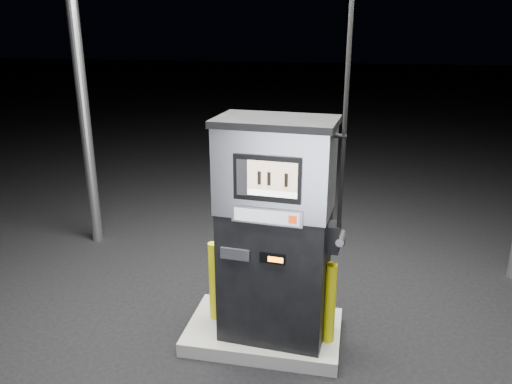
# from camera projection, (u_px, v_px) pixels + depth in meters

# --- Properties ---
(ground) EXTENTS (80.00, 80.00, 0.00)m
(ground) POSITION_uv_depth(u_px,v_px,m) (264.00, 337.00, 5.34)
(ground) COLOR black
(ground) RESTS_ON ground
(pump_island) EXTENTS (1.60, 1.00, 0.15)m
(pump_island) POSITION_uv_depth(u_px,v_px,m) (264.00, 331.00, 5.31)
(pump_island) COLOR slate
(pump_island) RESTS_ON ground
(fuel_dispenser) EXTENTS (1.25, 0.74, 4.64)m
(fuel_dispenser) POSITION_uv_depth(u_px,v_px,m) (275.00, 230.00, 4.80)
(fuel_dispenser) COLOR black
(fuel_dispenser) RESTS_ON pump_island
(bollard_left) EXTENTS (0.15, 0.15, 0.88)m
(bollard_left) POSITION_uv_depth(u_px,v_px,m) (214.00, 281.00, 5.31)
(bollard_left) COLOR #C5C00A
(bollard_left) RESTS_ON pump_island
(bollard_right) EXTENTS (0.14, 0.14, 0.85)m
(bollard_right) POSITION_uv_depth(u_px,v_px,m) (330.00, 303.00, 4.91)
(bollard_right) COLOR #C5C00A
(bollard_right) RESTS_ON pump_island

